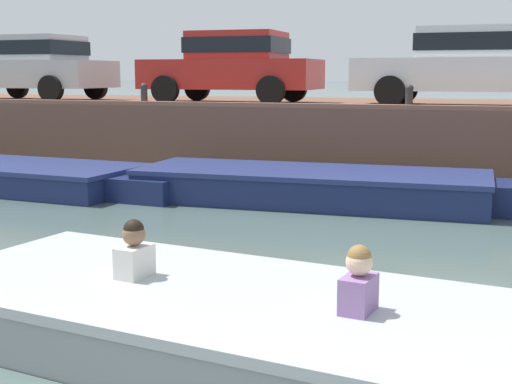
% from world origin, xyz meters
% --- Properties ---
extents(ground_plane, '(400.00, 400.00, 0.00)m').
position_xyz_m(ground_plane, '(0.00, 6.33, 0.00)').
color(ground_plane, '#4C605B').
extents(far_quay_wall, '(60.00, 6.00, 1.50)m').
position_xyz_m(far_quay_wall, '(0.00, 15.65, 0.75)').
color(far_quay_wall, brown).
rests_on(far_quay_wall, ground).
extents(far_wall_coping, '(60.00, 0.24, 0.08)m').
position_xyz_m(far_wall_coping, '(0.00, 12.77, 1.54)').
color(far_wall_coping, brown).
rests_on(far_wall_coping, far_quay_wall).
extents(boat_moored_west_navy, '(6.92, 2.51, 0.48)m').
position_xyz_m(boat_moored_west_navy, '(-7.48, 10.68, 0.24)').
color(boat_moored_west_navy, navy).
rests_on(boat_moored_west_navy, ground).
extents(boat_moored_central_navy, '(6.97, 2.15, 0.55)m').
position_xyz_m(boat_moored_central_navy, '(-1.43, 11.07, 0.27)').
color(boat_moored_central_navy, navy).
rests_on(boat_moored_central_navy, ground).
extents(motorboat_passing, '(6.82, 2.90, 0.96)m').
position_xyz_m(motorboat_passing, '(-0.21, 4.50, 0.24)').
color(motorboat_passing, '#93999E').
rests_on(motorboat_passing, ground).
extents(car_leftmost_silver, '(3.92, 2.10, 1.54)m').
position_xyz_m(car_leftmost_silver, '(-9.63, 14.57, 2.34)').
color(car_leftmost_silver, '#B7BABC').
rests_on(car_leftmost_silver, far_quay_wall).
extents(car_left_inner_red, '(3.87, 1.96, 1.54)m').
position_xyz_m(car_left_inner_red, '(-4.42, 14.57, 2.34)').
color(car_left_inner_red, '#B2231E').
rests_on(car_left_inner_red, far_quay_wall).
extents(car_centre_white, '(4.40, 2.01, 1.54)m').
position_xyz_m(car_centre_white, '(0.59, 14.57, 2.35)').
color(car_centre_white, white).
rests_on(car_centre_white, far_quay_wall).
extents(mooring_bollard_west, '(0.15, 0.15, 0.45)m').
position_xyz_m(mooring_bollard_west, '(-5.76, 12.90, 1.74)').
color(mooring_bollard_west, '#2D2B28').
rests_on(mooring_bollard_west, far_quay_wall).
extents(mooring_bollard_mid, '(0.15, 0.15, 0.45)m').
position_xyz_m(mooring_bollard_mid, '(-0.37, 12.90, 1.74)').
color(mooring_bollard_mid, '#2D2B28').
rests_on(mooring_bollard_mid, far_quay_wall).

